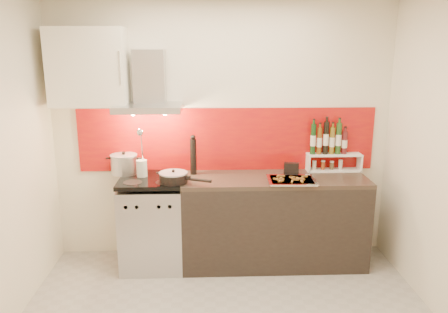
{
  "coord_description": "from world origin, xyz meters",
  "views": [
    {
      "loc": [
        -0.15,
        -2.95,
        2.13
      ],
      "look_at": [
        0.0,
        0.95,
        1.15
      ],
      "focal_mm": 35.0,
      "sensor_mm": 36.0,
      "label": 1
    }
  ],
  "objects_px": {
    "counter": "(273,220)",
    "saute_pan": "(174,177)",
    "stock_pot": "(124,164)",
    "baking_tray": "(292,180)",
    "pepper_mill": "(193,155)",
    "range_stove": "(153,223)"
  },
  "relations": [
    {
      "from": "stock_pot",
      "to": "baking_tray",
      "type": "xyz_separation_m",
      "value": [
        1.62,
        -0.31,
        -0.09
      ]
    },
    {
      "from": "counter",
      "to": "stock_pot",
      "type": "height_order",
      "value": "stock_pot"
    },
    {
      "from": "saute_pan",
      "to": "baking_tray",
      "type": "relative_size",
      "value": 1.05
    },
    {
      "from": "saute_pan",
      "to": "baking_tray",
      "type": "distance_m",
      "value": 1.1
    },
    {
      "from": "counter",
      "to": "saute_pan",
      "type": "distance_m",
      "value": 1.1
    },
    {
      "from": "stock_pot",
      "to": "baking_tray",
      "type": "distance_m",
      "value": 1.65
    },
    {
      "from": "stock_pot",
      "to": "pepper_mill",
      "type": "height_order",
      "value": "pepper_mill"
    },
    {
      "from": "range_stove",
      "to": "saute_pan",
      "type": "relative_size",
      "value": 1.86
    },
    {
      "from": "saute_pan",
      "to": "baking_tray",
      "type": "xyz_separation_m",
      "value": [
        1.1,
        0.0,
        -0.04
      ]
    },
    {
      "from": "baking_tray",
      "to": "pepper_mill",
      "type": "bearing_deg",
      "value": 162.54
    },
    {
      "from": "stock_pot",
      "to": "pepper_mill",
      "type": "distance_m",
      "value": 0.69
    },
    {
      "from": "counter",
      "to": "pepper_mill",
      "type": "height_order",
      "value": "pepper_mill"
    },
    {
      "from": "range_stove",
      "to": "pepper_mill",
      "type": "bearing_deg",
      "value": 19.5
    },
    {
      "from": "counter",
      "to": "stock_pot",
      "type": "bearing_deg",
      "value": 174.0
    },
    {
      "from": "range_stove",
      "to": "baking_tray",
      "type": "bearing_deg",
      "value": -6.34
    },
    {
      "from": "saute_pan",
      "to": "pepper_mill",
      "type": "distance_m",
      "value": 0.37
    },
    {
      "from": "counter",
      "to": "baking_tray",
      "type": "xyz_separation_m",
      "value": [
        0.14,
        -0.15,
        0.47
      ]
    },
    {
      "from": "stock_pot",
      "to": "saute_pan",
      "type": "relative_size",
      "value": 0.54
    },
    {
      "from": "range_stove",
      "to": "baking_tray",
      "type": "relative_size",
      "value": 1.95
    },
    {
      "from": "counter",
      "to": "saute_pan",
      "type": "bearing_deg",
      "value": -170.68
    },
    {
      "from": "saute_pan",
      "to": "stock_pot",
      "type": "bearing_deg",
      "value": 148.71
    },
    {
      "from": "range_stove",
      "to": "counter",
      "type": "relative_size",
      "value": 0.51
    }
  ]
}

